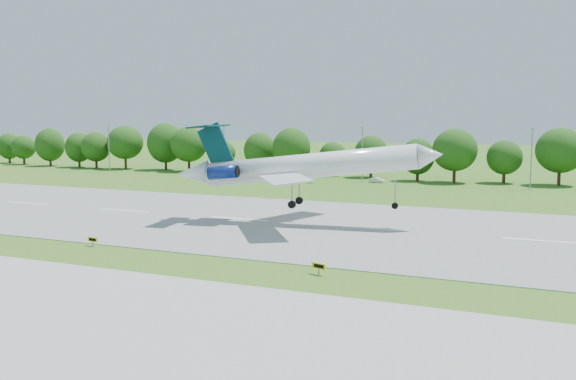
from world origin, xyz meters
The scene contains 10 objects.
ground centered at (0.00, 0.00, 0.00)m, with size 600.00×600.00×0.00m, color #396A1B.
runway centered at (0.00, 25.00, 0.04)m, with size 400.00×45.00×0.08m, color gray.
taxiway centered at (0.00, -18.00, 0.04)m, with size 400.00×23.00×0.08m, color #ADADA8.
tree_line centered at (0.00, 92.00, 6.19)m, with size 288.40×8.40×10.40m.
light_poles centered at (-2.50, 82.00, 6.34)m, with size 175.90×0.25×12.19m.
airliner centered at (-11.07, 24.70, 7.85)m, with size 36.25×25.97×11.26m.
taxi_sign_left centered at (-25.85, 1.64, 0.75)m, with size 1.45×0.36×1.01m.
taxi_sign_centre centered at (1.95, -0.24, 0.80)m, with size 1.53×0.63×1.09m.
service_vehicle_a centered at (-16.93, 82.89, 0.58)m, with size 1.22×3.50×1.15m, color silver.
service_vehicle_b centered at (-30.82, 76.05, 0.54)m, with size 1.27×3.15×1.07m, color silver.
Camera 1 is at (22.79, -53.69, 14.28)m, focal length 40.00 mm.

